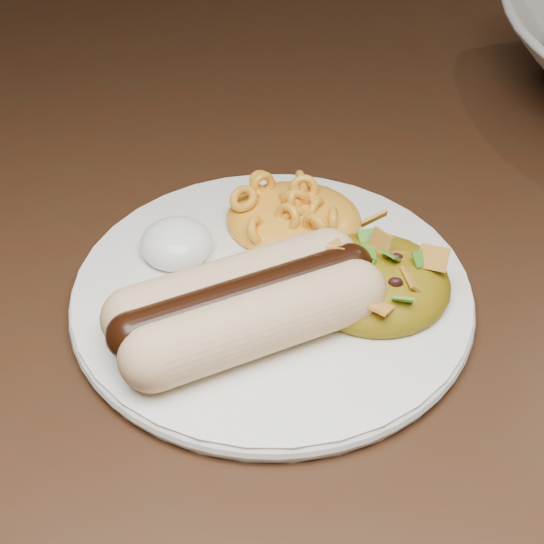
# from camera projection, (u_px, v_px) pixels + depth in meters

# --- Properties ---
(table) EXTENTS (1.60, 0.90, 0.75)m
(table) POSITION_uv_depth(u_px,v_px,m) (326.00, 285.00, 0.64)
(table) COLOR black
(table) RESTS_ON floor
(plate) EXTENTS (0.25, 0.25, 0.01)m
(plate) POSITION_uv_depth(u_px,v_px,m) (272.00, 292.00, 0.48)
(plate) COLOR silver
(plate) RESTS_ON table
(hotdog) EXTENTS (0.13, 0.13, 0.04)m
(hotdog) POSITION_uv_depth(u_px,v_px,m) (246.00, 303.00, 0.43)
(hotdog) COLOR #D8C682
(hotdog) RESTS_ON plate
(mac_and_cheese) EXTENTS (0.09, 0.09, 0.04)m
(mac_and_cheese) POSITION_uv_depth(u_px,v_px,m) (294.00, 203.00, 0.51)
(mac_and_cheese) COLOR orange
(mac_and_cheese) RESTS_ON plate
(sour_cream) EXTENTS (0.05, 0.05, 0.03)m
(sour_cream) POSITION_uv_depth(u_px,v_px,m) (176.00, 236.00, 0.49)
(sour_cream) COLOR white
(sour_cream) RESTS_ON plate
(taco_salad) EXTENTS (0.10, 0.09, 0.04)m
(taco_salad) POSITION_uv_depth(u_px,v_px,m) (375.00, 271.00, 0.46)
(taco_salad) COLOR #AC5E05
(taco_salad) RESTS_ON plate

